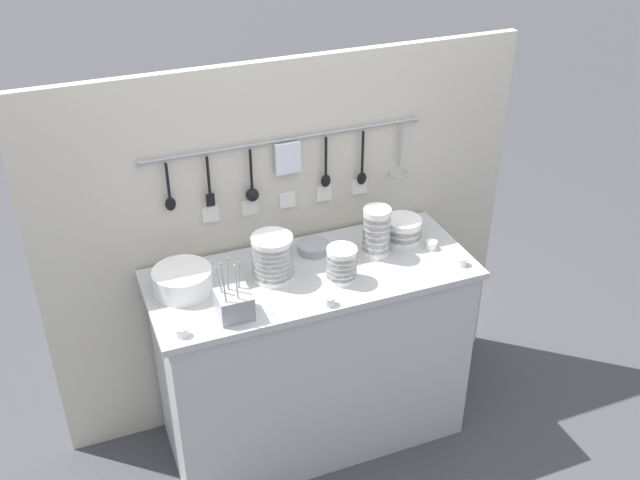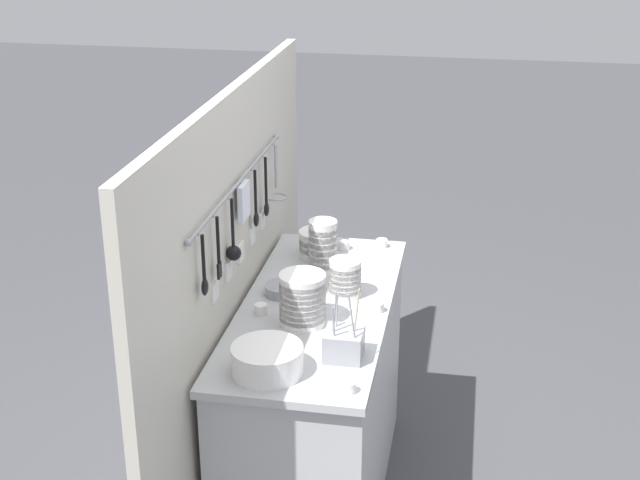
{
  "view_description": "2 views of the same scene",
  "coord_description": "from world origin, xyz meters",
  "px_view_note": "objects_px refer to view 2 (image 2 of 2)",
  "views": [
    {
      "loc": [
        -0.92,
        -2.42,
        2.66
      ],
      "look_at": [
        0.03,
        -0.03,
        1.09
      ],
      "focal_mm": 42.0,
      "sensor_mm": 36.0,
      "label": 1
    },
    {
      "loc": [
        -3.01,
        -0.56,
        2.44
      ],
      "look_at": [
        -0.02,
        -0.02,
        1.2
      ],
      "focal_mm": 50.0,
      "sensor_mm": 36.0,
      "label": 2
    }
  ],
  "objects_px": {
    "bowl_stack_short_front": "(345,278)",
    "bowl_stack_back_corner": "(318,244)",
    "cup_centre": "(382,243)",
    "plate_stack": "(267,360)",
    "cup_back_left": "(312,280)",
    "cutlery_caddy": "(344,344)",
    "bowl_stack_tall_left": "(323,246)",
    "cup_back_right": "(348,387)",
    "steel_mixing_bowl": "(282,289)",
    "cup_by_caddy": "(261,309)",
    "cup_beside_plates": "(377,307)",
    "bowl_stack_wide_centre": "(302,299)",
    "cup_front_right": "(344,245)"
  },
  "relations": [
    {
      "from": "bowl_stack_back_corner",
      "to": "cup_beside_plates",
      "type": "xyz_separation_m",
      "value": [
        -0.48,
        -0.32,
        -0.04
      ]
    },
    {
      "from": "plate_stack",
      "to": "cup_centre",
      "type": "relative_size",
      "value": 4.87
    },
    {
      "from": "plate_stack",
      "to": "cup_back_right",
      "type": "distance_m",
      "value": 0.29
    },
    {
      "from": "bowl_stack_short_front",
      "to": "cup_front_right",
      "type": "relative_size",
      "value": 3.08
    },
    {
      "from": "plate_stack",
      "to": "cup_back_right",
      "type": "bearing_deg",
      "value": -104.04
    },
    {
      "from": "plate_stack",
      "to": "cup_by_caddy",
      "type": "distance_m",
      "value": 0.43
    },
    {
      "from": "cup_centre",
      "to": "cup_beside_plates",
      "type": "xyz_separation_m",
      "value": [
        -0.63,
        -0.06,
        0.0
      ]
    },
    {
      "from": "cup_front_right",
      "to": "cup_back_left",
      "type": "height_order",
      "value": "same"
    },
    {
      "from": "bowl_stack_tall_left",
      "to": "cutlery_caddy",
      "type": "xyz_separation_m",
      "value": [
        -0.69,
        -0.2,
        -0.06
      ]
    },
    {
      "from": "cup_by_caddy",
      "to": "cup_beside_plates",
      "type": "distance_m",
      "value": 0.44
    },
    {
      "from": "bowl_stack_back_corner",
      "to": "cup_by_caddy",
      "type": "bearing_deg",
      "value": 169.07
    },
    {
      "from": "plate_stack",
      "to": "cutlery_caddy",
      "type": "relative_size",
      "value": 0.91
    },
    {
      "from": "bowl_stack_back_corner",
      "to": "cutlery_caddy",
      "type": "xyz_separation_m",
      "value": [
        -0.84,
        -0.25,
        -0.01
      ]
    },
    {
      "from": "bowl_stack_tall_left",
      "to": "bowl_stack_short_front",
      "type": "bearing_deg",
      "value": -149.51
    },
    {
      "from": "bowl_stack_short_front",
      "to": "plate_stack",
      "type": "relative_size",
      "value": 0.63
    },
    {
      "from": "steel_mixing_bowl",
      "to": "bowl_stack_tall_left",
      "type": "bearing_deg",
      "value": -26.13
    },
    {
      "from": "bowl_stack_short_front",
      "to": "cup_back_left",
      "type": "distance_m",
      "value": 0.18
    },
    {
      "from": "bowl_stack_tall_left",
      "to": "cup_back_right",
      "type": "distance_m",
      "value": 0.94
    },
    {
      "from": "bowl_stack_wide_centre",
      "to": "bowl_stack_tall_left",
      "type": "height_order",
      "value": "bowl_stack_tall_left"
    },
    {
      "from": "bowl_stack_tall_left",
      "to": "cup_centre",
      "type": "distance_m",
      "value": 0.38
    },
    {
      "from": "cup_centre",
      "to": "cup_beside_plates",
      "type": "distance_m",
      "value": 0.63
    },
    {
      "from": "plate_stack",
      "to": "cup_beside_plates",
      "type": "distance_m",
      "value": 0.59
    },
    {
      "from": "cup_back_left",
      "to": "cutlery_caddy",
      "type": "bearing_deg",
      "value": -158.74
    },
    {
      "from": "cup_by_caddy",
      "to": "cup_back_left",
      "type": "relative_size",
      "value": 1.0
    },
    {
      "from": "bowl_stack_back_corner",
      "to": "plate_stack",
      "type": "distance_m",
      "value": 0.99
    },
    {
      "from": "cup_back_left",
      "to": "cup_by_caddy",
      "type": "bearing_deg",
      "value": 154.33
    },
    {
      "from": "cutlery_caddy",
      "to": "cup_front_right",
      "type": "height_order",
      "value": "cutlery_caddy"
    },
    {
      "from": "bowl_stack_tall_left",
      "to": "cup_beside_plates",
      "type": "bearing_deg",
      "value": -140.71
    },
    {
      "from": "cup_back_right",
      "to": "cup_beside_plates",
      "type": "distance_m",
      "value": 0.58
    },
    {
      "from": "cup_back_right",
      "to": "cup_by_caddy",
      "type": "relative_size",
      "value": 1.0
    },
    {
      "from": "cup_centre",
      "to": "bowl_stack_wide_centre",
      "type": "bearing_deg",
      "value": 165.32
    },
    {
      "from": "bowl_stack_tall_left",
      "to": "steel_mixing_bowl",
      "type": "bearing_deg",
      "value": 153.87
    },
    {
      "from": "cup_back_right",
      "to": "cup_by_caddy",
      "type": "distance_m",
      "value": 0.63
    },
    {
      "from": "cup_back_right",
      "to": "cup_back_left",
      "type": "relative_size",
      "value": 1.0
    },
    {
      "from": "bowl_stack_short_front",
      "to": "bowl_stack_back_corner",
      "type": "xyz_separation_m",
      "value": [
        0.37,
        0.18,
        -0.02
      ]
    },
    {
      "from": "bowl_stack_tall_left",
      "to": "cup_back_right",
      "type": "xyz_separation_m",
      "value": [
        -0.9,
        -0.24,
        -0.09
      ]
    },
    {
      "from": "bowl_stack_wide_centre",
      "to": "bowl_stack_back_corner",
      "type": "xyz_separation_m",
      "value": [
        0.62,
        0.06,
        -0.04
      ]
    },
    {
      "from": "cutlery_caddy",
      "to": "cup_back_left",
      "type": "height_order",
      "value": "cutlery_caddy"
    },
    {
      "from": "bowl_stack_wide_centre",
      "to": "plate_stack",
      "type": "bearing_deg",
      "value": 172.93
    },
    {
      "from": "steel_mixing_bowl",
      "to": "bowl_stack_wide_centre",
      "type": "bearing_deg",
      "value": -150.84
    },
    {
      "from": "cup_back_right",
      "to": "plate_stack",
      "type": "bearing_deg",
      "value": 75.96
    },
    {
      "from": "steel_mixing_bowl",
      "to": "cup_front_right",
      "type": "xyz_separation_m",
      "value": [
        0.49,
        -0.17,
        -0.0
      ]
    },
    {
      "from": "plate_stack",
      "to": "cup_back_right",
      "type": "relative_size",
      "value": 4.87
    },
    {
      "from": "bowl_stack_tall_left",
      "to": "cup_by_caddy",
      "type": "height_order",
      "value": "bowl_stack_tall_left"
    },
    {
      "from": "bowl_stack_back_corner",
      "to": "cup_by_caddy",
      "type": "distance_m",
      "value": 0.59
    },
    {
      "from": "bowl_stack_short_front",
      "to": "cup_centre",
      "type": "distance_m",
      "value": 0.53
    },
    {
      "from": "cutlery_caddy",
      "to": "plate_stack",
      "type": "bearing_deg",
      "value": 122.29
    },
    {
      "from": "bowl_stack_short_front",
      "to": "cup_back_right",
      "type": "bearing_deg",
      "value": -170.3
    },
    {
      "from": "bowl_stack_tall_left",
      "to": "cup_beside_plates",
      "type": "relative_size",
      "value": 4.57
    },
    {
      "from": "bowl_stack_short_front",
      "to": "plate_stack",
      "type": "bearing_deg",
      "value": 165.32
    }
  ]
}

